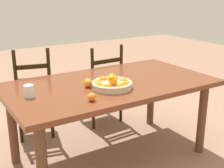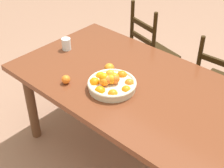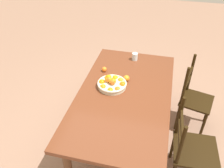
% 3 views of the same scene
% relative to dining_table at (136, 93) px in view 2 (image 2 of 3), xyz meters
% --- Properties ---
extents(ground_plane, '(12.00, 12.00, 0.00)m').
position_rel_dining_table_xyz_m(ground_plane, '(0.00, 0.00, -0.67)').
color(ground_plane, '#95705A').
extents(dining_table, '(1.88, 1.04, 0.76)m').
position_rel_dining_table_xyz_m(dining_table, '(0.00, 0.00, 0.00)').
color(dining_table, brown).
rests_on(dining_table, ground).
extents(chair_near_window, '(0.47, 0.47, 0.96)m').
position_rel_dining_table_xyz_m(chair_near_window, '(0.35, 0.79, -0.23)').
color(chair_near_window, black).
rests_on(chair_near_window, ground).
extents(chair_by_cabinet, '(0.47, 0.47, 1.00)m').
position_rel_dining_table_xyz_m(chair_by_cabinet, '(-0.46, 0.83, -0.22)').
color(chair_by_cabinet, black).
rests_on(chair_by_cabinet, ground).
extents(fruit_bowl, '(0.34, 0.34, 0.14)m').
position_rel_dining_table_xyz_m(fruit_bowl, '(-0.09, -0.17, 0.13)').
color(fruit_bowl, beige).
rests_on(fruit_bowl, dining_table).
extents(orange_loose_0, '(0.06, 0.06, 0.06)m').
position_rel_dining_table_xyz_m(orange_loose_0, '(-0.37, -0.34, 0.12)').
color(orange_loose_0, orange).
rests_on(orange_loose_0, dining_table).
extents(orange_loose_1, '(0.08, 0.08, 0.08)m').
position_rel_dining_table_xyz_m(orange_loose_1, '(-0.24, -0.02, 0.13)').
color(orange_loose_1, orange).
rests_on(orange_loose_1, dining_table).
extents(drinking_glass, '(0.08, 0.08, 0.10)m').
position_rel_dining_table_xyz_m(drinking_glass, '(-0.75, -0.01, 0.14)').
color(drinking_glass, silver).
rests_on(drinking_glass, dining_table).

